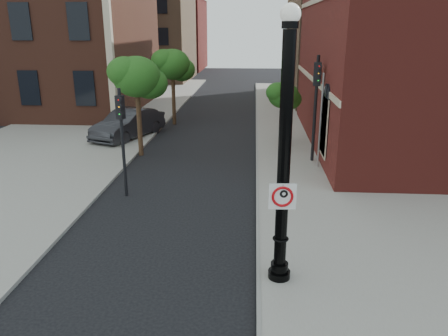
# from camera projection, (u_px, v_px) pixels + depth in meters

# --- Properties ---
(ground) EXTENTS (120.00, 120.00, 0.00)m
(ground) POSITION_uv_depth(u_px,v_px,m) (180.00, 273.00, 11.51)
(ground) COLOR black
(ground) RESTS_ON ground
(sidewalk_right) EXTENTS (8.00, 60.00, 0.12)m
(sidewalk_right) POSITION_uv_depth(u_px,v_px,m) (341.00, 163.00, 20.59)
(sidewalk_right) COLOR gray
(sidewalk_right) RESTS_ON ground
(sidewalk_left) EXTENTS (10.00, 50.00, 0.12)m
(sidewalk_left) POSITION_uv_depth(u_px,v_px,m) (91.00, 123.00, 29.17)
(sidewalk_left) COLOR gray
(sidewalk_left) RESTS_ON ground
(curb_edge) EXTENTS (0.10, 60.00, 0.14)m
(curb_edge) POSITION_uv_depth(u_px,v_px,m) (257.00, 161.00, 20.85)
(curb_edge) COLOR gray
(curb_edge) RESTS_ON ground
(bg_building_tan_a) EXTENTS (12.00, 12.00, 12.00)m
(bg_building_tan_a) POSITION_uv_depth(u_px,v_px,m) (140.00, 28.00, 52.20)
(bg_building_tan_a) COLOR brown
(bg_building_tan_a) RESTS_ON ground
(bg_building_red) EXTENTS (12.00, 12.00, 10.00)m
(bg_building_red) POSITION_uv_depth(u_px,v_px,m) (164.00, 35.00, 65.80)
(bg_building_red) COLOR maroon
(bg_building_red) RESTS_ON ground
(bg_building_tan_b) EXTENTS (22.00, 14.00, 14.00)m
(bg_building_tan_b) POSITION_uv_depth(u_px,v_px,m) (424.00, 17.00, 36.78)
(bg_building_tan_b) COLOR brown
(bg_building_tan_b) RESTS_ON ground
(lamppost) EXTENTS (0.56, 0.56, 6.68)m
(lamppost) POSITION_uv_depth(u_px,v_px,m) (284.00, 166.00, 10.20)
(lamppost) COLOR black
(lamppost) RESTS_ON ground
(no_parking_sign) EXTENTS (0.65, 0.10, 0.65)m
(no_parking_sign) POSITION_uv_depth(u_px,v_px,m) (283.00, 196.00, 10.25)
(no_parking_sign) COLOR white
(no_parking_sign) RESTS_ON ground
(parked_car) EXTENTS (3.50, 5.42, 1.69)m
(parked_car) POSITION_uv_depth(u_px,v_px,m) (128.00, 124.00, 25.21)
(parked_car) COLOR #29292E
(parked_car) RESTS_ON ground
(traffic_signal_left) EXTENTS (0.32, 0.36, 4.11)m
(traffic_signal_left) POSITION_uv_depth(u_px,v_px,m) (121.00, 125.00, 15.93)
(traffic_signal_left) COLOR black
(traffic_signal_left) RESTS_ON ground
(traffic_signal_right) EXTENTS (0.38, 0.44, 5.01)m
(traffic_signal_right) POSITION_uv_depth(u_px,v_px,m) (316.00, 92.00, 19.83)
(traffic_signal_right) COLOR black
(traffic_signal_right) RESTS_ON ground
(utility_pole) EXTENTS (0.09, 0.09, 4.33)m
(utility_pole) POSITION_uv_depth(u_px,v_px,m) (320.00, 122.00, 19.28)
(utility_pole) COLOR #999999
(utility_pole) RESTS_ON ground
(street_tree_a) EXTENTS (2.72, 2.45, 4.89)m
(street_tree_a) POSITION_uv_depth(u_px,v_px,m) (138.00, 78.00, 20.95)
(street_tree_a) COLOR #342315
(street_tree_a) RESTS_ON ground
(street_tree_b) EXTENTS (2.71, 2.45, 4.87)m
(street_tree_b) POSITION_uv_depth(u_px,v_px,m) (173.00, 65.00, 27.99)
(street_tree_b) COLOR #342315
(street_tree_b) RESTS_ON ground
(street_tree_c) EXTENTS (1.92, 1.74, 3.47)m
(street_tree_c) POSITION_uv_depth(u_px,v_px,m) (284.00, 96.00, 22.95)
(street_tree_c) COLOR #342315
(street_tree_c) RESTS_ON ground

